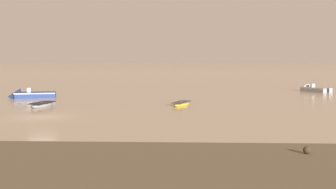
{
  "coord_description": "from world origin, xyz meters",
  "views": [
    {
      "loc": [
        13.87,
        -43.65,
        5.62
      ],
      "look_at": [
        11.02,
        20.14,
        0.58
      ],
      "focal_mm": 50.51,
      "sensor_mm": 36.0,
      "label": 1
    }
  ],
  "objects_px": {
    "rowboat_moored_1": "(181,104)",
    "motorboat_moored_4": "(312,90)",
    "motorboat_moored_3": "(28,96)",
    "rowboat_moored_0": "(42,105)"
  },
  "relations": [
    {
      "from": "rowboat_moored_1",
      "to": "motorboat_moored_4",
      "type": "bearing_deg",
      "value": -23.29
    },
    {
      "from": "rowboat_moored_0",
      "to": "motorboat_moored_4",
      "type": "bearing_deg",
      "value": -45.93
    },
    {
      "from": "motorboat_moored_4",
      "to": "rowboat_moored_1",
      "type": "bearing_deg",
      "value": 107.01
    },
    {
      "from": "rowboat_moored_0",
      "to": "motorboat_moored_3",
      "type": "bearing_deg",
      "value": 35.89
    },
    {
      "from": "rowboat_moored_0",
      "to": "motorboat_moored_3",
      "type": "relative_size",
      "value": 0.68
    },
    {
      "from": "motorboat_moored_3",
      "to": "rowboat_moored_1",
      "type": "bearing_deg",
      "value": 141.0
    },
    {
      "from": "rowboat_moored_1",
      "to": "motorboat_moored_3",
      "type": "xyz_separation_m",
      "value": [
        -21.41,
        9.22,
        0.13
      ]
    },
    {
      "from": "rowboat_moored_1",
      "to": "motorboat_moored_3",
      "type": "relative_size",
      "value": 0.61
    },
    {
      "from": "motorboat_moored_4",
      "to": "motorboat_moored_3",
      "type": "bearing_deg",
      "value": 77.46
    },
    {
      "from": "rowboat_moored_1",
      "to": "motorboat_moored_3",
      "type": "distance_m",
      "value": 23.31
    }
  ]
}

